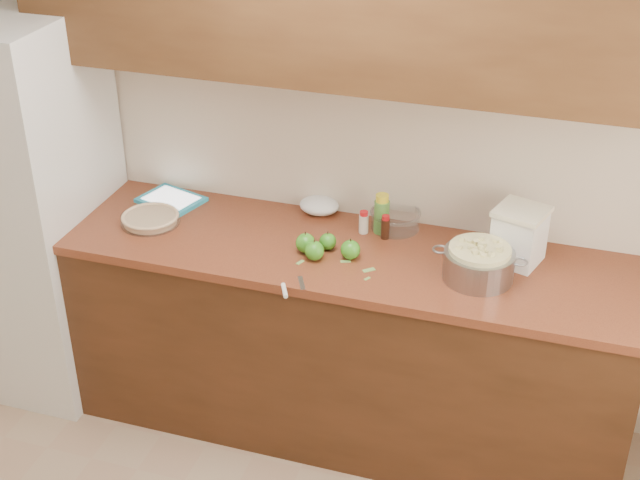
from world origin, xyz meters
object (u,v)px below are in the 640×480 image
(pie, at_px, (150,219))
(tablet, at_px, (171,200))
(colander, at_px, (479,264))
(flour_canister, at_px, (519,235))

(pie, distance_m, tablet, 0.21)
(colander, relative_size, tablet, 1.16)
(pie, distance_m, colander, 1.44)
(pie, relative_size, tablet, 0.81)
(pie, xyz_separation_m, colander, (1.43, -0.02, 0.05))
(colander, xyz_separation_m, tablet, (-1.44, 0.23, -0.06))
(flour_canister, bearing_deg, colander, -125.59)
(flour_canister, xyz_separation_m, tablet, (-1.57, 0.05, -0.11))
(flour_canister, distance_m, tablet, 1.57)
(flour_canister, height_order, tablet, flour_canister)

